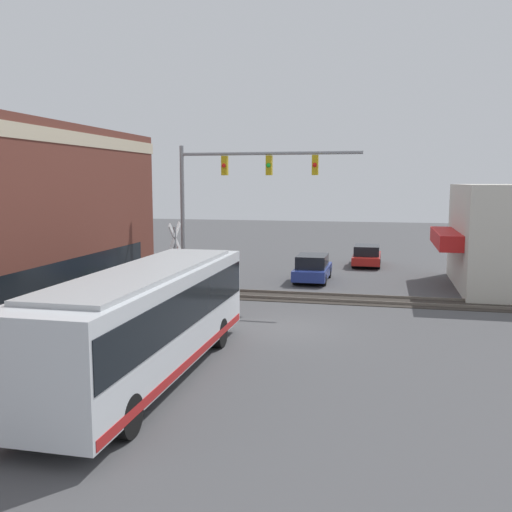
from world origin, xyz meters
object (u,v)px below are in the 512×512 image
crossing_signal (175,256)px  pedestrian_at_crossing (197,285)px  city_bus (148,318)px  parked_car_blue (313,269)px  parked_car_red (367,256)px

crossing_signal → pedestrian_at_crossing: (0.73, -0.76, -1.45)m
crossing_signal → pedestrian_at_crossing: size_ratio=2.28×
city_bus → crossing_signal: bearing=16.2°
city_bus → crossing_signal: size_ratio=2.92×
parked_car_blue → pedestrian_at_crossing: (-6.97, 4.54, 0.15)m
pedestrian_at_crossing → city_bus: bearing=-169.1°
city_bus → parked_car_red: bearing=-12.8°
city_bus → crossing_signal: (9.30, 2.70, 0.54)m
parked_car_red → pedestrian_at_crossing: pedestrian_at_crossing is taller
crossing_signal → parked_car_blue: crossing_signal is taller
crossing_signal → pedestrian_at_crossing: crossing_signal is taller
crossing_signal → parked_car_red: size_ratio=0.89×
parked_car_blue → parked_car_red: size_ratio=1.01×
crossing_signal → parked_car_red: 16.64m
city_bus → parked_car_red: (23.74, -5.40, -1.10)m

